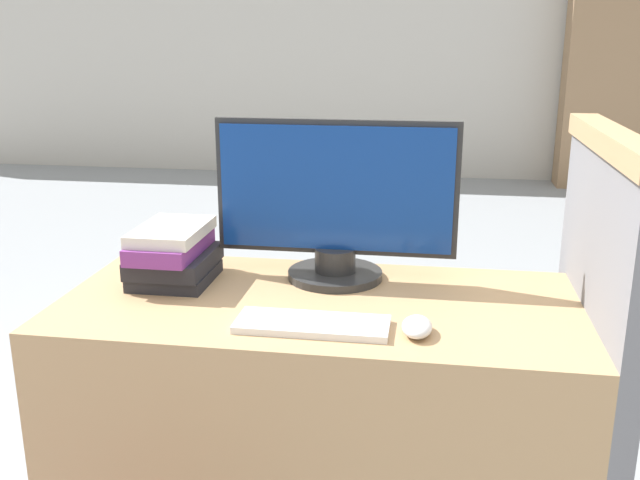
% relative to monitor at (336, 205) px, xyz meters
% --- Properties ---
extents(wall_back, '(12.00, 0.06, 2.80)m').
position_rel_monitor_xyz_m(wall_back, '(-0.02, 5.17, 0.48)').
color(wall_back, beige).
rests_on(wall_back, ground_plane).
extents(desk, '(1.23, 0.60, 0.72)m').
position_rel_monitor_xyz_m(desk, '(-0.02, -0.17, -0.56)').
color(desk, tan).
rests_on(desk, ground_plane).
extents(carrel_divider, '(0.07, 0.70, 1.13)m').
position_rel_monitor_xyz_m(carrel_divider, '(0.62, -0.12, -0.34)').
color(carrel_divider, slate).
rests_on(carrel_divider, ground_plane).
extents(monitor, '(0.61, 0.24, 0.41)m').
position_rel_monitor_xyz_m(monitor, '(0.00, 0.00, 0.00)').
color(monitor, '#282828').
rests_on(monitor, desk).
extents(keyboard, '(0.33, 0.12, 0.02)m').
position_rel_monitor_xyz_m(keyboard, '(-0.00, -0.33, -0.19)').
color(keyboard, white).
rests_on(keyboard, desk).
extents(mouse, '(0.06, 0.11, 0.04)m').
position_rel_monitor_xyz_m(mouse, '(0.22, -0.33, -0.18)').
color(mouse, silver).
rests_on(mouse, desk).
extents(book_stack, '(0.19, 0.26, 0.15)m').
position_rel_monitor_xyz_m(book_stack, '(-0.40, -0.09, -0.12)').
color(book_stack, '#232328').
rests_on(book_stack, desk).
extents(bookshelf_far, '(1.02, 0.32, 1.91)m').
position_rel_monitor_xyz_m(bookshelf_far, '(1.85, 4.93, 0.04)').
color(bookshelf_far, '#9E7A56').
rests_on(bookshelf_far, ground_plane).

